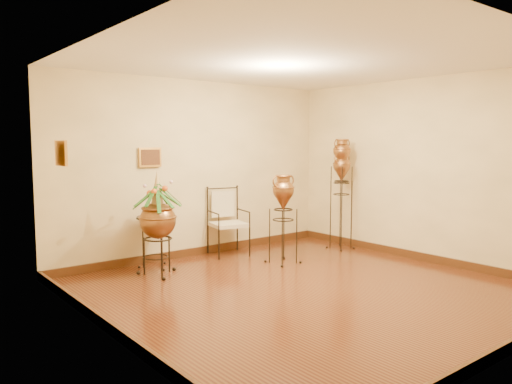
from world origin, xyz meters
TOP-DOWN VIEW (x-y plane):
  - ground at (0.00, 0.00)m, footprint 5.00×5.00m
  - room_shell at (-0.01, 0.01)m, footprint 5.02×5.02m
  - amphora_tall at (2.15, 1.35)m, footprint 0.43×0.43m
  - amphora_mid at (2.15, 1.35)m, footprint 0.39×0.39m
  - amphora_short at (0.68, 1.19)m, footprint 0.42×0.42m
  - planter_urn at (-1.12, 1.74)m, footprint 0.88×0.88m
  - armchair at (0.36, 2.15)m, footprint 0.72×0.69m
  - side_table at (-0.96, 2.14)m, footprint 0.59×0.59m

SIDE VIEW (x-z plane):
  - ground at x=0.00m, z-range 0.00..0.00m
  - side_table at x=-0.96m, z-range -0.08..0.87m
  - armchair at x=0.36m, z-range 0.00..1.09m
  - amphora_short at x=0.68m, z-range 0.00..1.36m
  - planter_urn at x=-1.12m, z-range 0.09..1.56m
  - amphora_mid at x=2.15m, z-range 0.01..1.66m
  - amphora_tall at x=2.15m, z-range 0.02..1.92m
  - room_shell at x=-0.01m, z-range 0.33..3.14m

